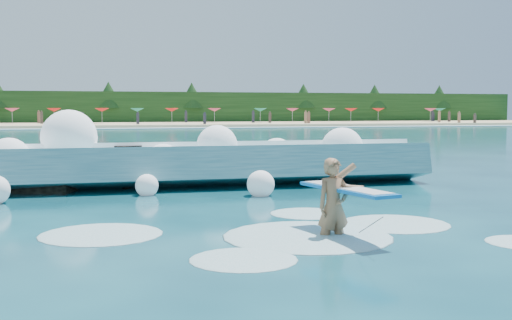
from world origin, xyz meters
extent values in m
plane|color=#083342|center=(0.00, 0.00, 0.00)|extent=(200.00, 200.00, 0.00)
cube|color=tan|center=(0.00, 78.00, 0.20)|extent=(140.00, 20.00, 0.40)
cube|color=silver|center=(0.00, 67.00, 0.04)|extent=(140.00, 5.00, 0.08)
cube|color=black|center=(0.00, 88.00, 2.50)|extent=(140.00, 4.00, 5.00)
cube|color=teal|center=(-1.44, 7.34, 0.49)|extent=(19.52, 2.97, 1.63)
cube|color=white|center=(-1.44, 8.14, 0.98)|extent=(19.52, 1.38, 0.76)
cube|color=black|center=(-3.51, 7.24, 0.37)|extent=(2.28, 2.02, 1.06)
cube|color=black|center=(-0.81, 8.44, 0.52)|extent=(2.71, 2.62, 1.48)
imported|color=#9C6B48|center=(2.07, -1.34, 0.59)|extent=(0.70, 0.51, 1.78)
cube|color=blue|center=(2.35, -1.29, 0.89)|extent=(1.04, 2.50, 0.06)
cube|color=white|center=(2.35, -1.29, 0.91)|extent=(0.90, 2.28, 0.06)
cylinder|color=black|center=(2.25, -2.54, 0.45)|extent=(0.01, 0.91, 0.43)
sphere|color=white|center=(-4.39, 7.11, 0.94)|extent=(1.25, 1.25, 1.25)
sphere|color=white|center=(-2.76, 7.90, 1.52)|extent=(1.67, 1.67, 1.67)
sphere|color=white|center=(-0.04, 6.97, 0.80)|extent=(1.06, 1.06, 1.06)
sphere|color=white|center=(1.74, 7.65, 1.22)|extent=(1.29, 1.29, 1.29)
sphere|color=white|center=(3.82, 8.01, 0.84)|extent=(1.15, 1.15, 1.15)
sphere|color=white|center=(5.76, 7.11, 1.09)|extent=(1.37, 1.37, 1.37)
sphere|color=white|center=(-0.67, 5.53, 0.26)|extent=(0.64, 0.64, 0.64)
sphere|color=white|center=(2.33, 4.60, 0.32)|extent=(0.76, 0.76, 0.76)
ellipsoid|color=silver|center=(1.67, -1.05, 0.00)|extent=(3.19, 3.19, 0.16)
ellipsoid|color=silver|center=(0.08, -2.53, 0.00)|extent=(1.74, 1.74, 0.09)
ellipsoid|color=silver|center=(3.86, -0.28, 0.00)|extent=(2.28, 2.28, 0.11)
ellipsoid|color=silver|center=(-2.04, 0.14, 0.00)|extent=(2.35, 2.35, 0.12)
ellipsoid|color=silver|center=(2.55, 1.43, 0.00)|extent=(1.71, 1.71, 0.09)
cone|color=#C4395C|center=(-11.79, 80.69, 2.25)|extent=(2.00, 2.00, 0.50)
cone|color=red|center=(-6.34, 80.94, 2.25)|extent=(2.00, 2.00, 0.50)
cone|color=red|center=(0.05, 78.87, 2.25)|extent=(2.00, 2.00, 0.50)
cone|color=#14826C|center=(4.99, 80.42, 2.25)|extent=(2.00, 2.00, 0.50)
cone|color=red|center=(9.69, 78.84, 2.25)|extent=(2.00, 2.00, 0.50)
cone|color=#C4395C|center=(16.36, 81.44, 2.25)|extent=(2.00, 2.00, 0.50)
cone|color=#14826C|center=(22.79, 79.15, 2.25)|extent=(2.00, 2.00, 0.50)
cone|color=#C4395C|center=(28.21, 80.47, 2.25)|extent=(2.00, 2.00, 0.50)
cone|color=#C4395C|center=(33.57, 79.06, 2.25)|extent=(2.00, 2.00, 0.50)
cone|color=red|center=(37.81, 80.56, 2.25)|extent=(2.00, 2.00, 0.50)
cone|color=red|center=(42.54, 80.71, 2.25)|extent=(2.00, 2.00, 0.50)
cone|color=#C4395C|center=(50.47, 78.56, 2.25)|extent=(2.00, 2.00, 0.50)
cone|color=#14826C|center=(53.84, 81.52, 2.25)|extent=(2.00, 2.00, 0.50)
cube|color=#8C664C|center=(10.92, 78.03, 1.12)|extent=(0.35, 0.22, 1.44)
cube|color=#262633|center=(44.18, 75.19, 1.08)|extent=(0.35, 0.22, 1.36)
cube|color=brown|center=(52.07, 68.96, 0.86)|extent=(0.35, 0.22, 1.57)
cube|color=#8C664C|center=(-9.96, 78.50, 1.17)|extent=(0.35, 0.22, 1.54)
cube|color=#262633|center=(12.14, 81.69, 1.11)|extent=(0.35, 0.22, 1.43)
cube|color=brown|center=(29.51, 78.35, 1.13)|extent=(0.35, 0.22, 1.46)
cube|color=#8C664C|center=(53.30, 72.01, 1.15)|extent=(0.35, 0.22, 1.50)
cube|color=brown|center=(13.06, 70.07, 1.21)|extent=(0.35, 0.22, 1.62)
cube|color=#8C664C|center=(-12.96, 77.68, 1.11)|extent=(0.35, 0.22, 1.43)
cube|color=brown|center=(50.19, 70.03, 1.11)|extent=(0.35, 0.22, 1.41)
cube|color=#8C664C|center=(9.59, 77.97, 1.15)|extent=(0.35, 0.22, 1.50)
cube|color=#262633|center=(27.25, 71.68, 1.17)|extent=(0.35, 0.22, 1.53)
cube|color=#3F332D|center=(29.47, 81.94, 1.17)|extent=(0.35, 0.22, 1.54)
cube|color=#8C664C|center=(7.62, 69.24, 0.86)|extent=(0.35, 0.22, 1.56)
cube|color=#262633|center=(3.01, 75.28, 1.17)|extent=(0.35, 0.22, 1.54)
cube|color=#8C664C|center=(-8.45, 81.95, 1.13)|extent=(0.35, 0.22, 1.47)
cube|color=#262633|center=(-4.07, 74.86, 1.08)|extent=(0.35, 0.22, 1.35)
camera|label=1|loc=(-2.30, -12.20, 2.37)|focal=45.00mm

